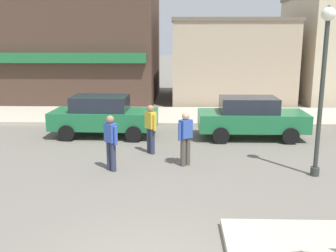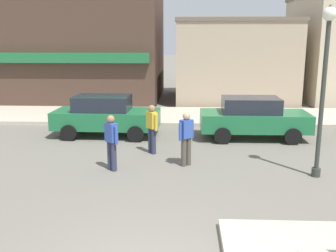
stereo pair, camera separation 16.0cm
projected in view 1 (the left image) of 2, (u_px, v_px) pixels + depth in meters
kerb_far at (171, 116)px, 18.75m from camera, size 80.00×4.00×0.15m
lamp_post at (324, 68)px, 10.21m from camera, size 0.36×0.36×4.54m
parked_car_nearest at (104, 115)px, 15.05m from camera, size 4.05×1.97×1.56m
parked_car_second at (251, 117)px, 14.73m from camera, size 4.01×1.89×1.56m
pedestrian_crossing_near at (111, 141)px, 11.09m from camera, size 0.46×0.45×1.61m
pedestrian_crossing_far at (151, 128)px, 12.75m from camera, size 0.41×0.49×1.61m
pedestrian_kerb_side at (185, 137)px, 11.53m from camera, size 0.48×0.43×1.61m
building_corner_shop at (74, 35)px, 23.91m from camera, size 10.35×8.42×7.74m
building_storefront_left_near at (228, 60)px, 23.76m from camera, size 6.76×7.08×4.75m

